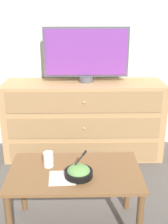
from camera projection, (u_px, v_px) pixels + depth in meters
The scene contains 8 objects.
ground_plane at pixel (85, 143), 3.36m from camera, with size 12.00×12.00×0.00m, color #56514C.
wall_back at pixel (86, 30), 2.95m from camera, with size 12.00×0.05×2.60m.
dresser at pixel (84, 120), 2.98m from camera, with size 1.63×0.48×0.80m.
tv at pixel (86, 54), 2.78m from camera, with size 0.85×0.15×0.54m.
coffee_table at pixel (75, 181), 1.90m from camera, with size 0.89×0.52×0.48m.
takeout_bowl at pixel (79, 172), 1.81m from camera, with size 0.18×0.18×0.16m.
drink_cup at pixel (48, 160), 1.92m from camera, with size 0.07×0.07×0.10m.
napkin at pixel (62, 178), 1.79m from camera, with size 0.18×0.18×0.00m.
Camera 1 is at (-0.07, -3.04, 1.49)m, focal length 45.00 mm.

